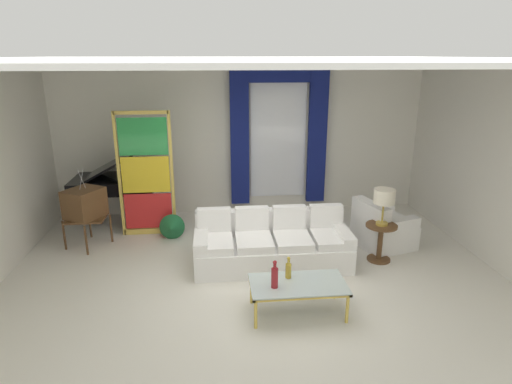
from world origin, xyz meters
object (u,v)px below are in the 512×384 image
object	(u,v)px
stained_glass_divider	(146,177)
armchair_white	(381,230)
couch_white_long	(272,244)
table_lamp_brass	(384,198)
bottle_crystal_tall	(275,277)
round_side_table	(380,239)
bottle_blue_decanter	(288,270)
vintage_tv	(85,205)
peacock_figurine	(172,228)
grand_piano	(115,181)
coffee_table	(298,286)

from	to	relation	value
stained_glass_divider	armchair_white	bearing A→B (deg)	-13.18
couch_white_long	table_lamp_brass	world-z (taller)	table_lamp_brass
bottle_crystal_tall	round_side_table	size ratio (longest dim) A/B	0.60
table_lamp_brass	bottle_blue_decanter	bearing A→B (deg)	-145.01
vintage_tv	round_side_table	bearing A→B (deg)	-12.32
bottle_blue_decanter	stained_glass_divider	xyz separation A→B (m)	(-2.06, 2.59, 0.54)
peacock_figurine	grand_piano	xyz separation A→B (m)	(-1.10, 1.01, 0.58)
vintage_tv	round_side_table	world-z (taller)	vintage_tv
coffee_table	vintage_tv	world-z (taller)	vintage_tv
armchair_white	grand_piano	world-z (taller)	grand_piano
coffee_table	armchair_white	distance (m)	2.54
coffee_table	table_lamp_brass	size ratio (longest dim) A/B	2.07
bottle_crystal_tall	table_lamp_brass	xyz separation A→B (m)	(1.85, 1.37, 0.47)
stained_glass_divider	peacock_figurine	distance (m)	0.99
couch_white_long	round_side_table	distance (m)	1.69
bottle_blue_decanter	vintage_tv	distance (m)	3.73
couch_white_long	stained_glass_divider	distance (m)	2.55
coffee_table	round_side_table	size ratio (longest dim) A/B	1.98
couch_white_long	vintage_tv	distance (m)	3.15
armchair_white	round_side_table	size ratio (longest dim) A/B	1.70
round_side_table	grand_piano	distance (m)	4.90
coffee_table	round_side_table	world-z (taller)	round_side_table
round_side_table	grand_piano	xyz separation A→B (m)	(-4.40, 2.13, 0.45)
bottle_crystal_tall	coffee_table	bearing A→B (deg)	12.90
stained_glass_divider	grand_piano	world-z (taller)	stained_glass_divider
round_side_table	couch_white_long	bearing A→B (deg)	177.10
grand_piano	table_lamp_brass	bearing A→B (deg)	-25.80
grand_piano	peacock_figurine	bearing A→B (deg)	-42.56
bottle_crystal_tall	round_side_table	world-z (taller)	bottle_crystal_tall
coffee_table	grand_piano	bearing A→B (deg)	129.71
vintage_tv	table_lamp_brass	bearing A→B (deg)	-12.32
grand_piano	coffee_table	bearing A→B (deg)	-50.29
round_side_table	table_lamp_brass	xyz separation A→B (m)	(0.00, 0.00, 0.67)
bottle_crystal_tall	stained_glass_divider	size ratio (longest dim) A/B	0.16
couch_white_long	grand_piano	distance (m)	3.43
vintage_tv	peacock_figurine	xyz separation A→B (m)	(1.37, 0.09, -0.51)
armchair_white	peacock_figurine	size ratio (longest dim) A/B	1.69
bottle_crystal_tall	grand_piano	size ratio (longest dim) A/B	0.24
peacock_figurine	round_side_table	bearing A→B (deg)	-18.66
couch_white_long	stained_glass_divider	xyz separation A→B (m)	(-2.02, 1.35, 0.75)
bottle_crystal_tall	table_lamp_brass	size ratio (longest dim) A/B	0.62
armchair_white	bottle_crystal_tall	bearing A→B (deg)	-137.72
vintage_tv	bottle_blue_decanter	bearing A→B (deg)	-35.73
couch_white_long	armchair_white	size ratio (longest dim) A/B	2.31
bottle_blue_decanter	table_lamp_brass	size ratio (longest dim) A/B	0.50
couch_white_long	grand_piano	size ratio (longest dim) A/B	1.56
couch_white_long	round_side_table	size ratio (longest dim) A/B	3.94
bottle_crystal_tall	stained_glass_divider	world-z (taller)	stained_glass_divider
stained_glass_divider	round_side_table	bearing A→B (deg)	-21.21
stained_glass_divider	grand_piano	bearing A→B (deg)	135.07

